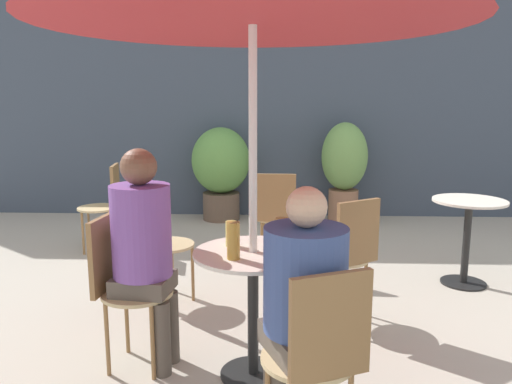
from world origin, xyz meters
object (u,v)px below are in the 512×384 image
Objects in this scene: seated_person_0 at (144,241)px; beer_glass_1 at (233,241)px; bistro_chair_5 at (348,249)px; beer_glass_2 at (282,234)px; bistro_chair_1 at (319,349)px; potted_plant_1 at (344,165)px; bistro_chair_2 at (277,211)px; bistro_chair_0 at (121,277)px; bistro_chair_3 at (107,199)px; potted_plant_0 at (221,167)px; cafe_table_near at (253,285)px; bistro_chair_4 at (157,236)px; seated_person_1 at (303,297)px; beer_glass_0 at (231,234)px; cafe_table_far at (468,225)px.

seated_person_0 is 0.56m from beer_glass_1.
beer_glass_2 is (-0.46, -0.64, 0.28)m from bistro_chair_5.
bistro_chair_1 is 0.70× the size of potted_plant_1.
bistro_chair_2 is at bearing -115.50° from potted_plant_1.
bistro_chair_0 is 1.96m from bistro_chair_2.
bistro_chair_3 is 0.75× the size of potted_plant_0.
cafe_table_near is 0.82× the size of bistro_chair_2.
bistro_chair_4 is at bearing 47.23° from bistro_chair_2.
bistro_chair_4 is at bearing -80.67° from bistro_chair_1.
seated_person_0 reaches higher than bistro_chair_0.
beer_glass_2 reaches higher than bistro_chair_3.
bistro_chair_3 is at bearing 121.48° from beer_glass_1.
seated_person_0 reaches higher than bistro_chair_3.
potted_plant_0 reaches higher than bistro_chair_2.
bistro_chair_1 is 0.70× the size of seated_person_0.
seated_person_0 is at bearing -59.92° from seated_person_1.
beer_glass_2 is 3.72m from potted_plant_0.
bistro_chair_1 is 1.00× the size of bistro_chair_2.
bistro_chair_4 is at bearing 126.24° from beer_glass_0.
seated_person_0 is 1.08× the size of seated_person_1.
beer_glass_0 is at bearing -85.16° from bistro_chair_1.
cafe_table_near is 2.25m from cafe_table_far.
bistro_chair_3 is 2.72m from bistro_chair_5.
cafe_table_far is 0.57× the size of seated_person_0.
bistro_chair_2 is at bearing 166.89° from cafe_table_far.
bistro_chair_2 is 0.70× the size of potted_plant_1.
bistro_chair_2 is 1.93m from seated_person_0.
bistro_chair_2 is 6.23× the size of beer_glass_0.
beer_glass_1 is (0.03, -0.23, 0.03)m from beer_glass_0.
cafe_table_near is 0.82× the size of bistro_chair_3.
bistro_chair_0 is at bearing -179.31° from beer_glass_0.
bistro_chair_5 is 0.97m from beer_glass_0.
beer_glass_2 is (-0.14, 0.74, 0.28)m from bistro_chair_1.
bistro_chair_0 is at bearing 90.00° from seated_person_0.
cafe_table_near is 3.72× the size of beer_glass_1.
bistro_chair_1 is at bearing -66.88° from cafe_table_near.
beer_glass_1 is (0.66, -1.09, 0.28)m from bistro_chair_4.
potted_plant_1 is at bearing -80.97° from bistro_chair_4.
bistro_chair_0 is 0.94m from beer_glass_2.
beer_glass_1 reaches higher than beer_glass_0.
bistro_chair_4 is 6.23× the size of beer_glass_0.
beer_glass_2 is at bearing -104.95° from seated_person_1.
beer_glass_2 is (0.76, -0.03, 0.06)m from seated_person_0.
beer_glass_1 is at bearing -144.92° from beer_glass_2.
bistro_chair_4 is at bearing 128.23° from cafe_table_near.
bistro_chair_1 and bistro_chair_5 have the same top height.
potted_plant_0 reaches higher than beer_glass_0.
bistro_chair_1 is (1.05, -0.79, 0.00)m from bistro_chair_0.
potted_plant_1 is at bearing 72.71° from beer_glass_0.
bistro_chair_3 reaches higher than cafe_table_near.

